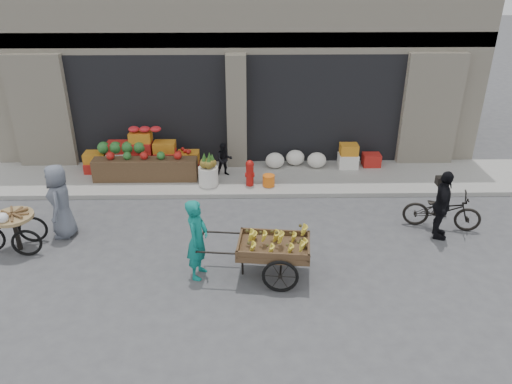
{
  "coord_description": "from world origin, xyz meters",
  "views": [
    {
      "loc": [
        0.32,
        -8.46,
        5.88
      ],
      "look_at": [
        0.47,
        1.15,
        1.1
      ],
      "focal_mm": 35.0,
      "sensor_mm": 36.0,
      "label": 1
    }
  ],
  "objects_px": {
    "fire_hydrant": "(250,172)",
    "cyclist": "(442,205)",
    "seated_person": "(224,160)",
    "tricycle_cart": "(15,227)",
    "bicycle": "(442,210)",
    "pineapple_bin": "(208,176)",
    "banana_cart": "(271,245)",
    "vendor_woman": "(197,239)",
    "vendor_grey": "(60,201)",
    "orange_bucket": "(269,181)"
  },
  "relations": [
    {
      "from": "vendor_woman",
      "to": "banana_cart",
      "type": "bearing_deg",
      "value": -78.33
    },
    {
      "from": "tricycle_cart",
      "to": "bicycle",
      "type": "xyz_separation_m",
      "value": [
        9.34,
        0.77,
        -0.11
      ]
    },
    {
      "from": "pineapple_bin",
      "to": "fire_hydrant",
      "type": "height_order",
      "value": "fire_hydrant"
    },
    {
      "from": "cyclist",
      "to": "bicycle",
      "type": "bearing_deg",
      "value": -11.84
    },
    {
      "from": "pineapple_bin",
      "to": "banana_cart",
      "type": "height_order",
      "value": "banana_cart"
    },
    {
      "from": "fire_hydrant",
      "to": "cyclist",
      "type": "distance_m",
      "value": 4.88
    },
    {
      "from": "seated_person",
      "to": "vendor_grey",
      "type": "height_order",
      "value": "vendor_grey"
    },
    {
      "from": "orange_bucket",
      "to": "seated_person",
      "type": "height_order",
      "value": "seated_person"
    },
    {
      "from": "tricycle_cart",
      "to": "banana_cart",
      "type": "bearing_deg",
      "value": -19.29
    },
    {
      "from": "pineapple_bin",
      "to": "cyclist",
      "type": "height_order",
      "value": "cyclist"
    },
    {
      "from": "orange_bucket",
      "to": "vendor_woman",
      "type": "bearing_deg",
      "value": -111.79
    },
    {
      "from": "fire_hydrant",
      "to": "cyclist",
      "type": "bearing_deg",
      "value": -30.9
    },
    {
      "from": "fire_hydrant",
      "to": "cyclist",
      "type": "height_order",
      "value": "cyclist"
    },
    {
      "from": "seated_person",
      "to": "bicycle",
      "type": "distance_m",
      "value": 5.78
    },
    {
      "from": "vendor_grey",
      "to": "cyclist",
      "type": "bearing_deg",
      "value": 80.67
    },
    {
      "from": "tricycle_cart",
      "to": "bicycle",
      "type": "bearing_deg",
      "value": -3.55
    },
    {
      "from": "pineapple_bin",
      "to": "cyclist",
      "type": "relative_size",
      "value": 0.33
    },
    {
      "from": "bicycle",
      "to": "cyclist",
      "type": "height_order",
      "value": "cyclist"
    },
    {
      "from": "cyclist",
      "to": "seated_person",
      "type": "bearing_deg",
      "value": 71.87
    },
    {
      "from": "pineapple_bin",
      "to": "seated_person",
      "type": "xyz_separation_m",
      "value": [
        0.4,
        0.6,
        0.21
      ]
    },
    {
      "from": "seated_person",
      "to": "bicycle",
      "type": "height_order",
      "value": "seated_person"
    },
    {
      "from": "tricycle_cart",
      "to": "pineapple_bin",
      "type": "bearing_deg",
      "value": 28.82
    },
    {
      "from": "cyclist",
      "to": "vendor_woman",
      "type": "bearing_deg",
      "value": 119.4
    },
    {
      "from": "banana_cart",
      "to": "tricycle_cart",
      "type": "distance_m",
      "value": 5.46
    },
    {
      "from": "cyclist",
      "to": "tricycle_cart",
      "type": "bearing_deg",
      "value": 107.04
    },
    {
      "from": "vendor_woman",
      "to": "vendor_grey",
      "type": "relative_size",
      "value": 0.97
    },
    {
      "from": "vendor_woman",
      "to": "tricycle_cart",
      "type": "relative_size",
      "value": 1.14
    },
    {
      "from": "cyclist",
      "to": "vendor_grey",
      "type": "bearing_deg",
      "value": 103.12
    },
    {
      "from": "vendor_grey",
      "to": "banana_cart",
      "type": "bearing_deg",
      "value": 62.39
    },
    {
      "from": "fire_hydrant",
      "to": "vendor_woman",
      "type": "relative_size",
      "value": 0.43
    },
    {
      "from": "cyclist",
      "to": "banana_cart",
      "type": "bearing_deg",
      "value": 125.19
    },
    {
      "from": "vendor_woman",
      "to": "cyclist",
      "type": "bearing_deg",
      "value": -61.58
    },
    {
      "from": "vendor_woman",
      "to": "bicycle",
      "type": "relative_size",
      "value": 0.96
    },
    {
      "from": "banana_cart",
      "to": "vendor_grey",
      "type": "relative_size",
      "value": 1.44
    },
    {
      "from": "tricycle_cart",
      "to": "fire_hydrant",
      "type": "bearing_deg",
      "value": 21.78
    },
    {
      "from": "fire_hydrant",
      "to": "vendor_grey",
      "type": "bearing_deg",
      "value": -151.44
    },
    {
      "from": "tricycle_cart",
      "to": "vendor_grey",
      "type": "distance_m",
      "value": 1.04
    },
    {
      "from": "seated_person",
      "to": "tricycle_cart",
      "type": "xyz_separation_m",
      "value": [
        -4.26,
        -3.52,
        -0.02
      ]
    },
    {
      "from": "banana_cart",
      "to": "tricycle_cart",
      "type": "relative_size",
      "value": 1.68
    },
    {
      "from": "seated_person",
      "to": "banana_cart",
      "type": "height_order",
      "value": "seated_person"
    },
    {
      "from": "orange_bucket",
      "to": "tricycle_cart",
      "type": "relative_size",
      "value": 0.22
    },
    {
      "from": "pineapple_bin",
      "to": "vendor_grey",
      "type": "bearing_deg",
      "value": -142.91
    },
    {
      "from": "bicycle",
      "to": "seated_person",
      "type": "bearing_deg",
      "value": 76.28
    },
    {
      "from": "orange_bucket",
      "to": "vendor_woman",
      "type": "xyz_separation_m",
      "value": [
        -1.52,
        -3.81,
        0.56
      ]
    },
    {
      "from": "seated_person",
      "to": "vendor_woman",
      "type": "xyz_separation_m",
      "value": [
        -0.32,
        -4.51,
        0.24
      ]
    },
    {
      "from": "fire_hydrant",
      "to": "bicycle",
      "type": "xyz_separation_m",
      "value": [
        4.38,
        -2.1,
        -0.05
      ]
    },
    {
      "from": "seated_person",
      "to": "vendor_grey",
      "type": "relative_size",
      "value": 0.55
    },
    {
      "from": "seated_person",
      "to": "cyclist",
      "type": "xyz_separation_m",
      "value": [
        4.88,
        -3.15,
        0.21
      ]
    },
    {
      "from": "bicycle",
      "to": "cyclist",
      "type": "xyz_separation_m",
      "value": [
        -0.2,
        -0.4,
        0.35
      ]
    },
    {
      "from": "bicycle",
      "to": "banana_cart",
      "type": "bearing_deg",
      "value": 129.18
    }
  ]
}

